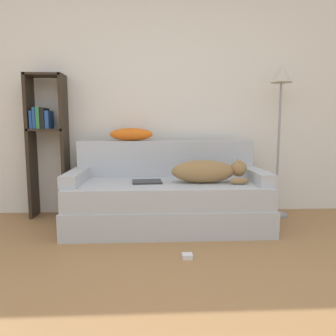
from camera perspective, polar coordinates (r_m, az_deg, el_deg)
name	(u,v)px	position (r m, az deg, el deg)	size (l,w,h in m)	color
wall_back	(152,95)	(3.82, -2.87, 12.61)	(7.69, 0.06, 2.70)	silver
couch	(168,205)	(3.27, -0.09, -6.40)	(1.93, 0.90, 0.45)	#B2B7BC
couch_backrest	(166,158)	(3.57, -0.39, 1.68)	(1.89, 0.15, 0.39)	#B2B7BC
couch_arm_left	(76,177)	(3.29, -15.77, -1.52)	(0.15, 0.71, 0.11)	#B2B7BC
couch_arm_right	(257,176)	(3.37, 15.20, -1.28)	(0.15, 0.71, 0.11)	#B2B7BC
dog	(208,171)	(3.18, 6.93, -0.56)	(0.73, 0.27, 0.23)	olive
laptop	(147,182)	(3.19, -3.68, -2.39)	(0.30, 0.25, 0.02)	#2D2D30
throw_pillow	(131,134)	(3.58, -6.42, 5.84)	(0.46, 0.20, 0.14)	orange
bookshelf	(47,137)	(3.80, -20.36, 5.11)	(0.40, 0.26, 1.54)	#2D2319
floor_lamp	(281,99)	(3.78, 19.01, 11.22)	(0.25, 0.25, 1.63)	gray
power_adapter	(187,256)	(2.58, 3.39, -15.08)	(0.08, 0.08, 0.03)	silver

